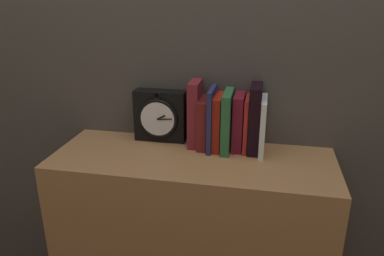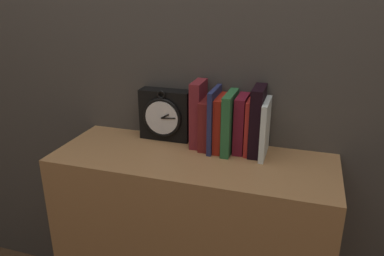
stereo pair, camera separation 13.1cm
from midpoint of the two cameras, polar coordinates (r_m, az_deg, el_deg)
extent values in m
cube|color=#47423D|center=(1.43, 5.40, 16.61)|extent=(6.00, 0.05, 2.60)
cube|color=#A87547|center=(1.57, 2.51, -18.29)|extent=(1.02, 0.38, 0.82)
cube|color=black|center=(1.48, -1.55, 2.01)|extent=(0.20, 0.07, 0.20)
torus|color=black|center=(1.45, -2.05, 1.54)|extent=(0.16, 0.01, 0.16)
cylinder|color=silver|center=(1.45, -2.09, 1.50)|extent=(0.13, 0.01, 0.13)
cube|color=black|center=(1.43, -1.56, 1.72)|extent=(0.03, 0.00, 0.02)
cube|color=black|center=(1.43, -1.06, 1.44)|extent=(0.06, 0.00, 0.01)
torus|color=black|center=(1.42, -2.10, 5.04)|extent=(0.03, 0.01, 0.03)
cube|color=maroon|center=(1.41, 3.62, 2.11)|extent=(0.04, 0.12, 0.25)
cube|color=maroon|center=(1.41, 4.95, 0.65)|extent=(0.03, 0.13, 0.19)
cube|color=navy|center=(1.39, 6.11, 1.26)|extent=(0.02, 0.15, 0.23)
cube|color=#B02214|center=(1.39, 7.10, 0.70)|extent=(0.03, 0.14, 0.21)
cube|color=#2A6637|center=(1.38, 8.47, 0.77)|extent=(0.03, 0.16, 0.22)
cube|color=maroon|center=(1.39, 10.19, 0.59)|extent=(0.04, 0.12, 0.21)
cube|color=red|center=(1.39, 11.39, 0.29)|extent=(0.01, 0.13, 0.20)
cube|color=black|center=(1.37, 12.64, 1.01)|extent=(0.04, 0.14, 0.25)
cube|color=white|center=(1.37, 13.81, -0.15)|extent=(0.02, 0.16, 0.21)
camera|label=1|loc=(0.07, -87.14, 1.08)|focal=35.00mm
camera|label=2|loc=(0.07, 92.86, -1.08)|focal=35.00mm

